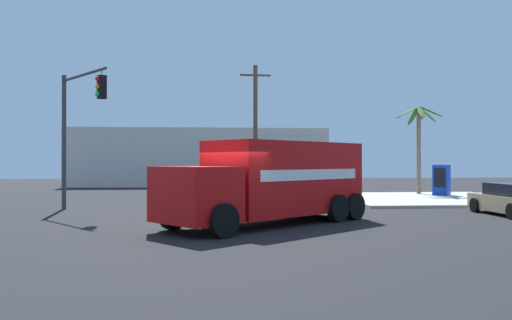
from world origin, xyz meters
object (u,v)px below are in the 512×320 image
Objects in this scene: palm_tree_far at (418,133)px; utility_pole at (255,127)px; traffic_light_primary at (76,119)px; delivery_truck at (273,181)px; vending_machine_red at (441,180)px.

utility_pole reaches higher than palm_tree_far.
palm_tree_far is 11.06m from utility_pole.
utility_pole is (9.08, 12.97, 0.59)m from traffic_light_primary.
utility_pole is at bearing 87.11° from delivery_truck.
delivery_truck is 0.87× the size of utility_pole.
vending_machine_red is (20.03, 7.06, -3.00)m from traffic_light_primary.
traffic_light_primary reaches higher than vending_machine_red.
palm_tree_far is (19.17, 8.47, -0.03)m from traffic_light_primary.
delivery_truck is at bearing -92.89° from utility_pole.
delivery_truck is 1.39× the size of palm_tree_far.
delivery_truck is 10.10m from traffic_light_primary.
utility_pole reaches higher than vending_machine_red.
traffic_light_primary is 20.96m from palm_tree_far.
traffic_light_primary is at bearing -156.16° from palm_tree_far.
delivery_truck is 1.27× the size of traffic_light_primary.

